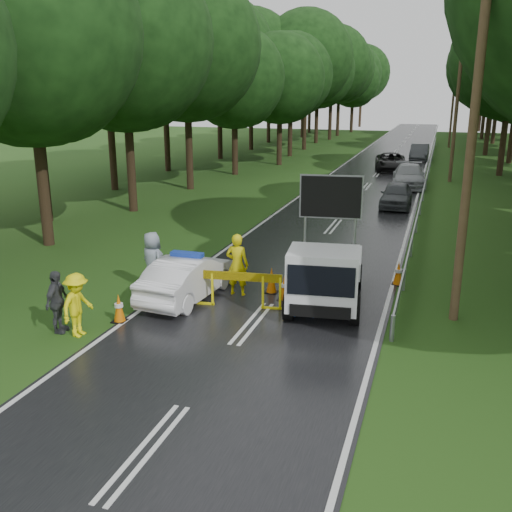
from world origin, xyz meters
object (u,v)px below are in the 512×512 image
at_px(officer, 237,265).
at_px(queue_car_fourth, 419,152).
at_px(barrier, 237,281).
at_px(queue_car_first, 396,195).
at_px(police_sedan, 188,278).
at_px(civilian, 307,291).
at_px(queue_car_second, 409,176).
at_px(queue_car_third, 391,162).
at_px(work_truck, 326,273).

relative_size(officer, queue_car_fourth, 0.44).
relative_size(barrier, queue_car_first, 0.66).
bearing_deg(police_sedan, civilian, 178.89).
height_order(barrier, civilian, civilian).
distance_m(barrier, civilian, 2.10).
relative_size(queue_car_second, queue_car_third, 1.00).
height_order(police_sedan, queue_car_second, queue_car_second).
bearing_deg(barrier, work_truck, 14.56).
distance_m(barrier, queue_car_third, 31.44).
xyz_separation_m(police_sedan, queue_car_third, (3.26, 31.18, 0.03)).
height_order(barrier, queue_car_second, queue_car_second).
height_order(officer, queue_car_fourth, officer).
xyz_separation_m(work_truck, barrier, (-2.39, -0.95, -0.17)).
height_order(work_truck, queue_car_fourth, work_truck).
bearing_deg(officer, queue_car_second, -100.96).
relative_size(work_truck, queue_car_third, 0.95).
bearing_deg(queue_car_second, queue_car_third, 98.90).
relative_size(police_sedan, civilian, 2.62).
height_order(police_sedan, officer, officer).
bearing_deg(work_truck, police_sedan, -176.76).
distance_m(work_truck, officer, 2.75).
distance_m(queue_car_third, queue_car_fourth, 8.13).
bearing_deg(barrier, queue_car_fourth, 77.96).
height_order(civilian, queue_car_first, civilian).
xyz_separation_m(officer, queue_car_first, (3.52, 15.67, -0.31)).
xyz_separation_m(civilian, queue_car_third, (-0.50, 31.56, -0.09)).
bearing_deg(queue_car_fourth, police_sedan, -96.79).
height_order(work_truck, officer, work_truck).
bearing_deg(queue_car_first, queue_car_fourth, 89.36).
bearing_deg(civilian, barrier, 162.24).
bearing_deg(queue_car_third, police_sedan, -103.96).
bearing_deg(barrier, police_sedan, 165.36).
bearing_deg(barrier, queue_car_second, 74.75).
height_order(barrier, officer, officer).
bearing_deg(queue_car_second, work_truck, -96.81).
relative_size(civilian, queue_car_first, 0.40).
xyz_separation_m(police_sedan, barrier, (1.66, -0.22, 0.15)).
xyz_separation_m(queue_car_first, queue_car_third, (-1.57, 14.75, 0.03)).
xyz_separation_m(queue_car_third, queue_car_fourth, (1.80, 7.93, 0.03)).
height_order(queue_car_first, queue_car_fourth, queue_car_fourth).
bearing_deg(work_truck, barrier, -165.29).
xyz_separation_m(officer, queue_car_third, (1.95, 30.42, -0.28)).
relative_size(officer, queue_car_third, 0.39).
distance_m(work_truck, civilian, 1.16).
height_order(police_sedan, civilian, civilian).
distance_m(police_sedan, civilian, 3.78).
height_order(work_truck, queue_car_first, work_truck).
bearing_deg(police_sedan, queue_car_fourth, -92.73).
height_order(officer, queue_car_third, officer).
bearing_deg(queue_car_first, work_truck, -92.90).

